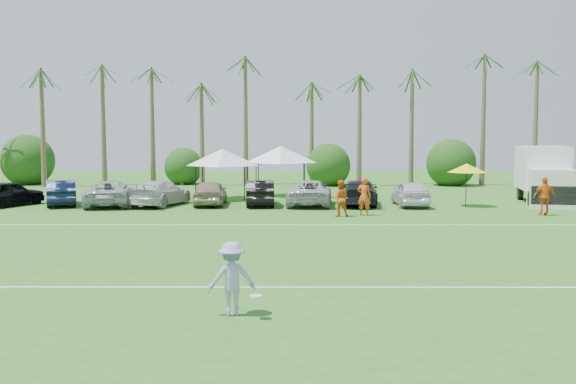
{
  "coord_description": "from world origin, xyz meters",
  "views": [
    {
      "loc": [
        2.88,
        -14.57,
        3.95
      ],
      "look_at": [
        2.79,
        12.7,
        1.6
      ],
      "focal_mm": 40.0,
      "sensor_mm": 36.0,
      "label": 1
    }
  ],
  "objects": [
    {
      "name": "sideline_player_a",
      "position": [
        6.62,
        17.54,
        0.96
      ],
      "size": [
        0.82,
        0.68,
        1.93
      ],
      "primitive_type": "imported",
      "rotation": [
        0.0,
        0.0,
        2.78
      ],
      "color": "#D85118",
      "rests_on": "ground"
    },
    {
      "name": "parked_car_3",
      "position": [
        -4.6,
        22.1,
        0.73
      ],
      "size": [
        3.32,
        5.42,
        1.47
      ],
      "primitive_type": "imported",
      "rotation": [
        0.0,
        0.0,
        2.87
      ],
      "color": "silver",
      "rests_on": "ground"
    },
    {
      "name": "parked_car_4",
      "position": [
        -1.73,
        22.28,
        0.73
      ],
      "size": [
        1.85,
        4.36,
        1.47
      ],
      "primitive_type": "imported",
      "rotation": [
        0.0,
        0.0,
        3.17
      ],
      "color": "gray",
      "rests_on": "ground"
    },
    {
      "name": "sideline_player_c",
      "position": [
        15.7,
        17.53,
        0.97
      ],
      "size": [
        1.15,
        0.5,
        1.94
      ],
      "primitive_type": "imported",
      "rotation": [
        0.0,
        0.0,
        3.16
      ],
      "color": "orange",
      "rests_on": "ground"
    },
    {
      "name": "palm_tree_6",
      "position": [
        4.0,
        38.0,
        9.21
      ],
      "size": [
        2.4,
        2.4,
        10.9
      ],
      "color": "brown",
      "rests_on": "ground"
    },
    {
      "name": "palm_tree_7",
      "position": [
        8.0,
        38.0,
        10.06
      ],
      "size": [
        2.4,
        2.4,
        11.9
      ],
      "color": "brown",
      "rests_on": "ground"
    },
    {
      "name": "frisbee_player",
      "position": [
        1.59,
        -0.61,
        0.82
      ],
      "size": [
        1.27,
        0.89,
        1.65
      ],
      "rotation": [
        0.0,
        0.0,
        3.37
      ],
      "color": "#97A1D7",
      "rests_on": "ground"
    },
    {
      "name": "parked_car_0",
      "position": [
        -13.23,
        21.85,
        0.73
      ],
      "size": [
        3.3,
        4.64,
        1.47
      ],
      "primitive_type": "imported",
      "rotation": [
        0.0,
        0.0,
        2.73
      ],
      "color": "black",
      "rests_on": "ground"
    },
    {
      "name": "bush_tree_2",
      "position": [
        6.0,
        39.0,
        1.8
      ],
      "size": [
        4.0,
        4.0,
        4.0
      ],
      "color": "brown",
      "rests_on": "ground"
    },
    {
      "name": "palm_tree_3",
      "position": [
        -8.0,
        38.0,
        10.06
      ],
      "size": [
        2.4,
        2.4,
        11.9
      ],
      "color": "brown",
      "rests_on": "ground"
    },
    {
      "name": "field_lines",
      "position": [
        0.0,
        8.0,
        0.01
      ],
      "size": [
        80.0,
        12.1,
        0.01
      ],
      "color": "white",
      "rests_on": "ground"
    },
    {
      "name": "canopy_tent_right",
      "position": [
        2.26,
        28.22,
        3.33
      ],
      "size": [
        4.8,
        4.8,
        3.89
      ],
      "color": "black",
      "rests_on": "ground"
    },
    {
      "name": "parked_car_2",
      "position": [
        -7.48,
        21.91,
        0.73
      ],
      "size": [
        3.32,
        5.63,
        1.47
      ],
      "primitive_type": "imported",
      "rotation": [
        0.0,
        0.0,
        3.32
      ],
      "color": "#ABAFB9",
      "rests_on": "ground"
    },
    {
      "name": "palm_tree_10",
      "position": [
        23.0,
        38.0,
        9.21
      ],
      "size": [
        2.4,
        2.4,
        10.9
      ],
      "color": "brown",
      "rests_on": "ground"
    },
    {
      "name": "palm_tree_8",
      "position": [
        13.0,
        38.0,
        7.48
      ],
      "size": [
        2.4,
        2.4,
        8.9
      ],
      "color": "brown",
      "rests_on": "ground"
    },
    {
      "name": "parked_car_6",
      "position": [
        4.03,
        22.31,
        0.73
      ],
      "size": [
        2.85,
        5.46,
        1.47
      ],
      "primitive_type": "imported",
      "rotation": [
        0.0,
        0.0,
        3.06
      ],
      "color": "#B9BAC1",
      "rests_on": "ground"
    },
    {
      "name": "parked_car_5",
      "position": [
        1.15,
        22.29,
        0.73
      ],
      "size": [
        1.79,
        4.53,
        1.47
      ],
      "primitive_type": "imported",
      "rotation": [
        0.0,
        0.0,
        3.19
      ],
      "color": "black",
      "rests_on": "ground"
    },
    {
      "name": "palm_tree_1",
      "position": [
        -17.0,
        38.0,
        8.35
      ],
      "size": [
        2.4,
        2.4,
        9.9
      ],
      "color": "brown",
      "rests_on": "ground"
    },
    {
      "name": "palm_tree_5",
      "position": [
        0.0,
        38.0,
        8.35
      ],
      "size": [
        2.4,
        2.4,
        9.9
      ],
      "color": "brown",
      "rests_on": "ground"
    },
    {
      "name": "palm_tree_9",
      "position": [
        18.0,
        38.0,
        8.35
      ],
      "size": [
        2.4,
        2.4,
        9.9
      ],
      "color": "brown",
      "rests_on": "ground"
    },
    {
      "name": "ground",
      "position": [
        0.0,
        0.0,
        0.0
      ],
      "size": [
        120.0,
        120.0,
        0.0
      ],
      "primitive_type": "plane",
      "color": "#2C651E",
      "rests_on": "ground"
    },
    {
      "name": "palm_tree_2",
      "position": [
        -12.0,
        38.0,
        9.21
      ],
      "size": [
        2.4,
        2.4,
        10.9
      ],
      "color": "brown",
      "rests_on": "ground"
    },
    {
      "name": "parked_car_8",
      "position": [
        9.78,
        21.91,
        0.73
      ],
      "size": [
        1.77,
        4.32,
        1.47
      ],
      "primitive_type": "imported",
      "rotation": [
        0.0,
        0.0,
        3.13
      ],
      "color": "silver",
      "rests_on": "ground"
    },
    {
      "name": "bush_tree_3",
      "position": [
        16.0,
        39.0,
        1.8
      ],
      "size": [
        4.0,
        4.0,
        4.0
      ],
      "color": "brown",
      "rests_on": "ground"
    },
    {
      "name": "bush_tree_1",
      "position": [
        -6.0,
        39.0,
        1.8
      ],
      "size": [
        4.0,
        4.0,
        4.0
      ],
      "color": "brown",
      "rests_on": "ground"
    },
    {
      "name": "sideline_player_b",
      "position": [
        5.36,
        17.11,
        0.91
      ],
      "size": [
        0.94,
        0.76,
        1.81
      ],
      "primitive_type": "imported",
      "rotation": [
        0.0,
        0.0,
        3.23
      ],
      "color": "#DB5C18",
      "rests_on": "ground"
    },
    {
      "name": "market_umbrella",
      "position": [
        12.9,
        21.75,
        2.19
      ],
      "size": [
        2.19,
        2.19,
        2.44
      ],
      "color": "black",
      "rests_on": "ground"
    },
    {
      "name": "bush_tree_0",
      "position": [
        -19.0,
        39.0,
        1.8
      ],
      "size": [
        4.0,
        4.0,
        4.0
      ],
      "color": "brown",
      "rests_on": "ground"
    },
    {
      "name": "canopy_tent_left",
      "position": [
        -1.4,
        25.95,
        3.19
      ],
      "size": [
        4.59,
        4.59,
        3.72
      ],
      "color": "black",
      "rests_on": "ground"
    },
    {
      "name": "parked_car_7",
      "position": [
        6.9,
        22.32,
        0.73
      ],
      "size": [
        2.61,
        5.26,
        1.47
      ],
      "primitive_type": "imported",
      "rotation": [
        0.0,
        0.0,
        3.03
      ],
      "color": "black",
      "rests_on": "ground"
    },
    {
      "name": "box_truck",
      "position": [
        17.97,
        23.45,
        1.81
      ],
      "size": [
        3.75,
        6.92,
        3.38
      ],
      "rotation": [
        0.0,
        0.0,
        -0.21
      ],
      "color": "white",
      "rests_on": "ground"
    },
    {
      "name": "parked_car_1",
      "position": [
        -10.35,
        22.26,
        0.73
      ],
      "size": [
        2.99,
        4.72,
        1.47
      ],
      "primitive_type": "imported",
      "rotation": [
        0.0,
        0.0,
        3.49
      ],
      "color": "#0E1833",
      "rests_on": "ground"
    },
    {
      "name": "palm_tree_4",
      "position": [
        -4.0,
        38.0,
        7.48
      ],
      "size": [
        2.4,
        2.4,
        8.9
      ],
      "color": "brown",
      "rests_on": "ground"
    }
  ]
}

